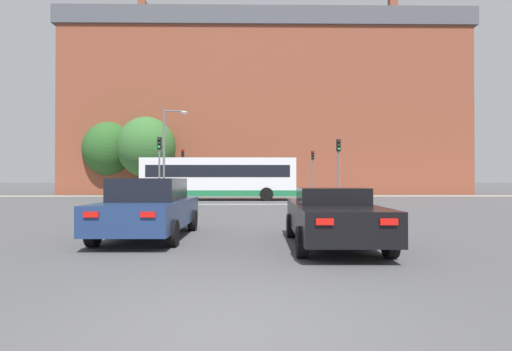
# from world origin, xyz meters

# --- Properties ---
(ground_plane) EXTENTS (400.00, 400.00, 0.00)m
(ground_plane) POSITION_xyz_m (0.00, 0.00, 0.00)
(ground_plane) COLOR #474749
(stop_line_strip) EXTENTS (9.63, 0.30, 0.01)m
(stop_line_strip) POSITION_xyz_m (0.00, 21.21, 0.00)
(stop_line_strip) COLOR silver
(stop_line_strip) RESTS_ON ground_plane
(far_pavement) EXTENTS (70.70, 2.50, 0.01)m
(far_pavement) POSITION_xyz_m (0.00, 34.17, 0.01)
(far_pavement) COLOR gray
(far_pavement) RESTS_ON ground_plane
(brick_civic_building) EXTENTS (44.21, 11.64, 22.34)m
(brick_civic_building) POSITION_xyz_m (1.85, 42.42, 9.87)
(brick_civic_building) COLOR brown
(brick_civic_building) RESTS_ON ground_plane
(car_saloon_left) EXTENTS (2.12, 4.87, 1.61)m
(car_saloon_left) POSITION_xyz_m (-2.48, 6.63, 0.81)
(car_saloon_left) COLOR navy
(car_saloon_left) RESTS_ON ground_plane
(car_roadster_right) EXTENTS (2.08, 4.73, 1.38)m
(car_roadster_right) POSITION_xyz_m (2.23, 5.22, 0.70)
(car_roadster_right) COLOR black
(car_roadster_right) RESTS_ON ground_plane
(bus_crossing_lead) EXTENTS (11.63, 2.76, 3.22)m
(bus_crossing_lead) POSITION_xyz_m (-2.17, 26.46, 1.73)
(bus_crossing_lead) COLOR silver
(bus_crossing_lead) RESTS_ON ground_plane
(traffic_light_near_right) EXTENTS (0.26, 0.31, 4.26)m
(traffic_light_near_right) POSITION_xyz_m (6.11, 22.13, 2.86)
(traffic_light_near_right) COLOR slate
(traffic_light_near_right) RESTS_ON ground_plane
(traffic_light_near_left) EXTENTS (0.26, 0.31, 4.39)m
(traffic_light_near_left) POSITION_xyz_m (-5.78, 22.15, 2.94)
(traffic_light_near_left) COLOR slate
(traffic_light_near_left) RESTS_ON ground_plane
(traffic_light_far_left) EXTENTS (0.26, 0.31, 4.43)m
(traffic_light_far_left) POSITION_xyz_m (-6.17, 33.46, 2.96)
(traffic_light_far_left) COLOR slate
(traffic_light_far_left) RESTS_ON ground_plane
(traffic_light_far_right) EXTENTS (0.26, 0.31, 4.30)m
(traffic_light_far_right) POSITION_xyz_m (6.10, 33.12, 2.88)
(traffic_light_far_right) COLOR slate
(traffic_light_far_right) RESTS_ON ground_plane
(street_lamp_junction) EXTENTS (1.81, 0.36, 6.79)m
(street_lamp_junction) POSITION_xyz_m (-5.83, 25.17, 4.14)
(street_lamp_junction) COLOR slate
(street_lamp_junction) RESTS_ON ground_plane
(pedestrian_waiting) EXTENTS (0.42, 0.26, 1.61)m
(pedestrian_waiting) POSITION_xyz_m (-5.43, 33.44, 0.93)
(pedestrian_waiting) COLOR black
(pedestrian_waiting) RESTS_ON ground_plane
(pedestrian_walking_east) EXTENTS (0.41, 0.27, 1.85)m
(pedestrian_walking_east) POSITION_xyz_m (-9.45, 33.73, 1.10)
(pedestrian_walking_east) COLOR #333851
(pedestrian_walking_east) RESTS_ON ground_plane
(tree_by_building) EXTENTS (5.68, 5.68, 7.79)m
(tree_by_building) POSITION_xyz_m (-10.04, 35.22, 4.81)
(tree_by_building) COLOR #4C3823
(tree_by_building) RESTS_ON ground_plane
(tree_kerbside) EXTENTS (5.41, 5.41, 7.62)m
(tree_kerbside) POSITION_xyz_m (-14.47, 37.45, 4.77)
(tree_kerbside) COLOR #4C3823
(tree_kerbside) RESTS_ON ground_plane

